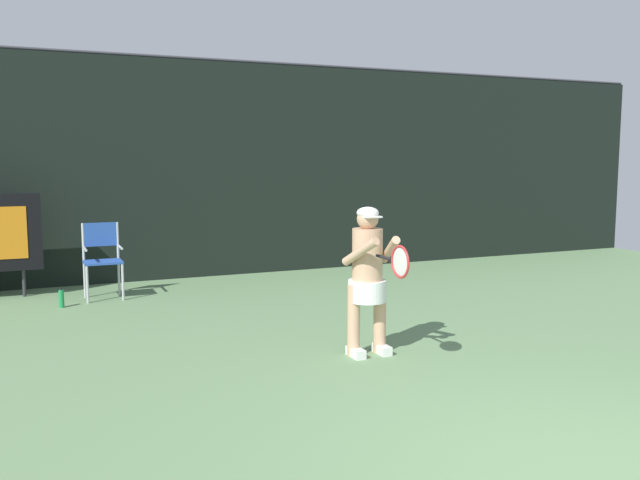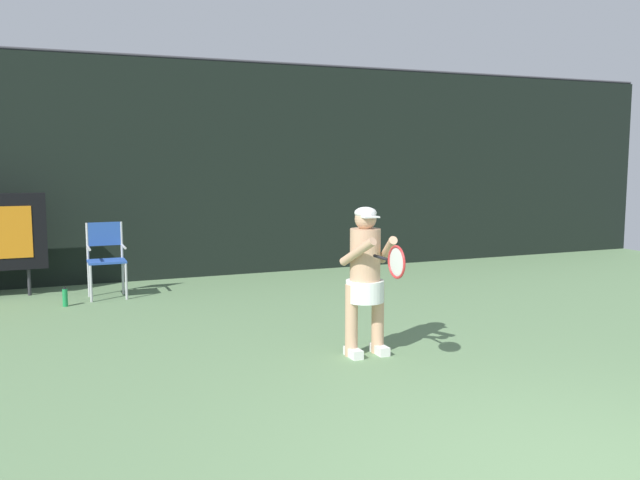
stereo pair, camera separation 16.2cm
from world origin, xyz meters
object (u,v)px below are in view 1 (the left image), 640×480
Objects in this scene: tennis_player at (368,274)px; water_bottle at (61,299)px; tennis_racket at (399,261)px; umpire_chair at (102,256)px.

water_bottle is at bearing 127.28° from tennis_player.
tennis_racket is (2.74, -4.25, 0.93)m from water_bottle.
tennis_player is (2.75, -3.61, 0.71)m from water_bottle.
tennis_player is 2.52× the size of tennis_racket.
water_bottle is (-0.59, -0.43, -0.50)m from umpire_chair.
tennis_player is at bearing 94.26° from tennis_racket.
tennis_player is at bearing -61.89° from umpire_chair.
tennis_racket reaches higher than umpire_chair.
tennis_player is (2.16, -4.04, 0.22)m from umpire_chair.
water_bottle is 0.17× the size of tennis_player.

